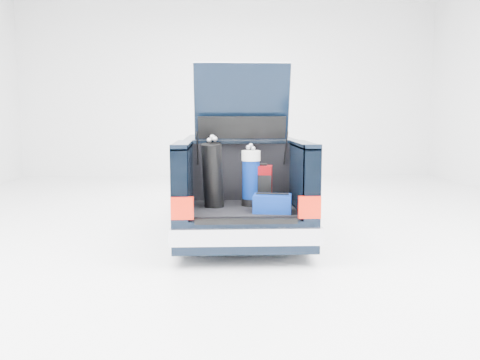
{
  "coord_description": "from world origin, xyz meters",
  "views": [
    {
      "loc": [
        -0.33,
        -7.93,
        1.78
      ],
      "look_at": [
        0.0,
        -0.5,
        0.83
      ],
      "focal_mm": 38.0,
      "sensor_mm": 36.0,
      "label": 1
    }
  ],
  "objects_px": {
    "black_golf_bag": "(213,175)",
    "blue_duffel": "(272,203)",
    "car": "(238,185)",
    "blue_golf_bag": "(251,178)",
    "red_suitcase": "(259,186)"
  },
  "relations": [
    {
      "from": "black_golf_bag",
      "to": "blue_duffel",
      "type": "distance_m",
      "value": 0.88
    },
    {
      "from": "car",
      "to": "black_golf_bag",
      "type": "height_order",
      "value": "car"
    },
    {
      "from": "black_golf_bag",
      "to": "blue_duffel",
      "type": "xyz_separation_m",
      "value": [
        0.73,
        -0.37,
        -0.31
      ]
    },
    {
      "from": "car",
      "to": "blue_golf_bag",
      "type": "height_order",
      "value": "car"
    },
    {
      "from": "car",
      "to": "blue_duffel",
      "type": "distance_m",
      "value": 1.97
    },
    {
      "from": "car",
      "to": "black_golf_bag",
      "type": "bearing_deg",
      "value": -104.04
    },
    {
      "from": "car",
      "to": "blue_golf_bag",
      "type": "bearing_deg",
      "value": -85.82
    },
    {
      "from": "car",
      "to": "blue_duffel",
      "type": "height_order",
      "value": "car"
    },
    {
      "from": "black_golf_bag",
      "to": "car",
      "type": "bearing_deg",
      "value": 93.77
    },
    {
      "from": "car",
      "to": "blue_golf_bag",
      "type": "relative_size",
      "value": 5.66
    },
    {
      "from": "red_suitcase",
      "to": "blue_duffel",
      "type": "distance_m",
      "value": 0.54
    },
    {
      "from": "red_suitcase",
      "to": "blue_golf_bag",
      "type": "height_order",
      "value": "blue_golf_bag"
    },
    {
      "from": "car",
      "to": "blue_duffel",
      "type": "relative_size",
      "value": 9.25
    },
    {
      "from": "car",
      "to": "red_suitcase",
      "type": "relative_size",
      "value": 8.38
    },
    {
      "from": "blue_golf_bag",
      "to": "blue_duffel",
      "type": "height_order",
      "value": "blue_golf_bag"
    }
  ]
}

